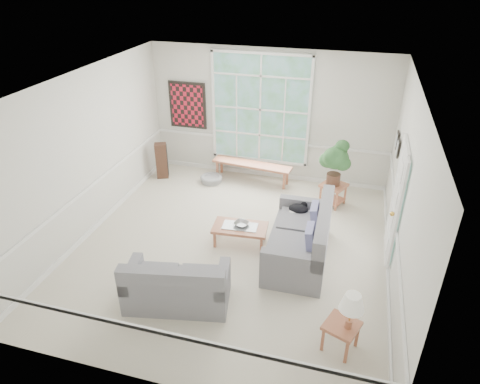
# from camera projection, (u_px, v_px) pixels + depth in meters

# --- Properties ---
(floor) EXTENTS (5.50, 6.00, 0.01)m
(floor) POSITION_uv_depth(u_px,v_px,m) (232.00, 246.00, 7.85)
(floor) COLOR beige
(floor) RESTS_ON ground
(ceiling) EXTENTS (5.50, 6.00, 0.02)m
(ceiling) POSITION_uv_depth(u_px,v_px,m) (230.00, 84.00, 6.39)
(ceiling) COLOR white
(ceiling) RESTS_ON ground
(wall_back) EXTENTS (5.50, 0.02, 3.00)m
(wall_back) POSITION_uv_depth(u_px,v_px,m) (269.00, 116.00, 9.65)
(wall_back) COLOR silver
(wall_back) RESTS_ON ground
(wall_front) EXTENTS (5.50, 0.02, 3.00)m
(wall_front) POSITION_uv_depth(u_px,v_px,m) (151.00, 293.00, 4.60)
(wall_front) COLOR silver
(wall_front) RESTS_ON ground
(wall_left) EXTENTS (0.02, 6.00, 3.00)m
(wall_left) POSITION_uv_depth(u_px,v_px,m) (86.00, 155.00, 7.77)
(wall_left) COLOR silver
(wall_left) RESTS_ON ground
(wall_right) EXTENTS (0.02, 6.00, 3.00)m
(wall_right) POSITION_uv_depth(u_px,v_px,m) (405.00, 195.00, 6.47)
(wall_right) COLOR silver
(wall_right) RESTS_ON ground
(window_back) EXTENTS (2.30, 0.08, 2.40)m
(window_back) POSITION_uv_depth(u_px,v_px,m) (260.00, 109.00, 9.59)
(window_back) COLOR white
(window_back) RESTS_ON wall_back
(entry_door) EXTENTS (0.08, 0.90, 2.10)m
(entry_door) POSITION_uv_depth(u_px,v_px,m) (395.00, 201.00, 7.21)
(entry_door) COLOR white
(entry_door) RESTS_ON floor
(door_sidelight) EXTENTS (0.08, 0.26, 1.90)m
(door_sidelight) POSITION_uv_depth(u_px,v_px,m) (398.00, 215.00, 6.63)
(door_sidelight) COLOR white
(door_sidelight) RESTS_ON wall_right
(wall_art) EXTENTS (0.90, 0.06, 1.10)m
(wall_art) POSITION_uv_depth(u_px,v_px,m) (187.00, 105.00, 10.02)
(wall_art) COLOR maroon
(wall_art) RESTS_ON wall_back
(wall_frame_near) EXTENTS (0.04, 0.26, 0.32)m
(wall_frame_near) POSITION_uv_depth(u_px,v_px,m) (398.00, 148.00, 7.93)
(wall_frame_near) COLOR black
(wall_frame_near) RESTS_ON wall_right
(wall_frame_far) EXTENTS (0.04, 0.26, 0.32)m
(wall_frame_far) POSITION_uv_depth(u_px,v_px,m) (397.00, 140.00, 8.27)
(wall_frame_far) COLOR black
(wall_frame_far) RESTS_ON wall_right
(loveseat_right) EXTENTS (1.01, 1.91, 1.02)m
(loveseat_right) POSITION_uv_depth(u_px,v_px,m) (299.00, 234.00, 7.31)
(loveseat_right) COLOR slate
(loveseat_right) RESTS_ON floor
(loveseat_front) EXTENTS (1.67, 1.08, 0.84)m
(loveseat_front) POSITION_uv_depth(u_px,v_px,m) (177.00, 280.00, 6.42)
(loveseat_front) COLOR slate
(loveseat_front) RESTS_ON floor
(coffee_table) EXTENTS (1.02, 0.61, 0.37)m
(coffee_table) POSITION_uv_depth(u_px,v_px,m) (240.00, 235.00, 7.86)
(coffee_table) COLOR #AA6043
(coffee_table) RESTS_ON floor
(pewter_bowl) EXTENTS (0.40, 0.40, 0.08)m
(pewter_bowl) POSITION_uv_depth(u_px,v_px,m) (241.00, 224.00, 7.77)
(pewter_bowl) COLOR #939398
(pewter_bowl) RESTS_ON coffee_table
(window_bench) EXTENTS (1.90, 0.57, 0.44)m
(window_bench) POSITION_uv_depth(u_px,v_px,m) (252.00, 172.00, 10.05)
(window_bench) COLOR #AA6043
(window_bench) RESTS_ON floor
(end_table) EXTENTS (0.63, 0.63, 0.48)m
(end_table) POSITION_uv_depth(u_px,v_px,m) (333.00, 194.00, 9.08)
(end_table) COLOR #AA6043
(end_table) RESTS_ON floor
(houseplant) EXTENTS (0.81, 0.81, 0.98)m
(houseplant) POSITION_uv_depth(u_px,v_px,m) (335.00, 163.00, 8.72)
(houseplant) COLOR #2C592B
(houseplant) RESTS_ON end_table
(side_table) EXTENTS (0.55, 0.55, 0.43)m
(side_table) POSITION_uv_depth(u_px,v_px,m) (340.00, 336.00, 5.72)
(side_table) COLOR #AA6043
(side_table) RESTS_ON floor
(table_lamp) EXTENTS (0.43, 0.43, 0.56)m
(table_lamp) POSITION_uv_depth(u_px,v_px,m) (351.00, 312.00, 5.44)
(table_lamp) COLOR white
(table_lamp) RESTS_ON side_table
(pet_bed) EXTENTS (0.53, 0.53, 0.15)m
(pet_bed) POSITION_uv_depth(u_px,v_px,m) (211.00, 179.00, 10.06)
(pet_bed) COLOR gray
(pet_bed) RESTS_ON floor
(floor_speaker) EXTENTS (0.33, 0.30, 0.86)m
(floor_speaker) POSITION_uv_depth(u_px,v_px,m) (162.00, 161.00, 10.10)
(floor_speaker) COLOR #43281C
(floor_speaker) RESTS_ON floor
(cat) EXTENTS (0.43, 0.37, 0.17)m
(cat) POSITION_uv_depth(u_px,v_px,m) (298.00, 208.00, 7.85)
(cat) COLOR black
(cat) RESTS_ON loveseat_right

